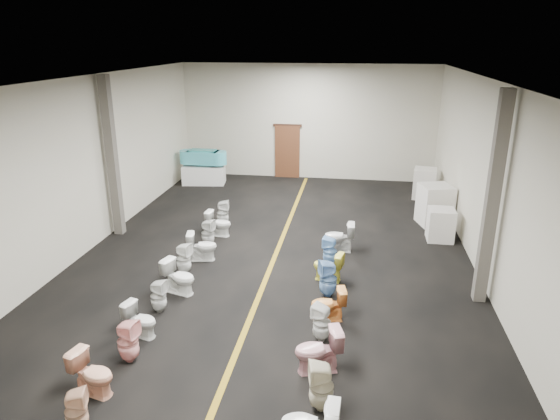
{
  "coord_description": "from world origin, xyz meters",
  "views": [
    {
      "loc": [
        1.97,
        -11.7,
        5.38
      ],
      "look_at": [
        -0.01,
        1.0,
        0.96
      ],
      "focal_mm": 32.0,
      "sensor_mm": 36.0,
      "label": 1
    }
  ],
  "objects_px": {
    "bathtub": "(203,157)",
    "toilet_left_9": "(208,233)",
    "appliance_crate_d": "(424,183)",
    "toilet_right_6": "(328,279)",
    "toilet_left_2": "(93,373)",
    "toilet_right_4": "(322,323)",
    "toilet_left_10": "(219,223)",
    "toilet_left_11": "(223,213)",
    "toilet_left_1": "(76,411)",
    "toilet_left_5": "(159,296)",
    "toilet_right_7": "(328,266)",
    "appliance_crate_a": "(441,225)",
    "toilet_right_2": "(321,386)",
    "toilet_left_4": "(141,320)",
    "toilet_right_8": "(330,251)",
    "display_table": "(204,175)",
    "appliance_crate_b": "(435,205)",
    "appliance_crate_c": "(429,198)",
    "toilet_left_8": "(202,246)",
    "toilet_left_6": "(179,277)",
    "toilet_right_9": "(339,237)",
    "toilet_right_5": "(328,305)",
    "toilet_left_7": "(184,259)",
    "toilet_right_3": "(318,351)"
  },
  "relations": [
    {
      "from": "appliance_crate_c",
      "to": "toilet_left_5",
      "type": "height_order",
      "value": "appliance_crate_c"
    },
    {
      "from": "toilet_left_8",
      "to": "toilet_right_9",
      "type": "height_order",
      "value": "toilet_right_9"
    },
    {
      "from": "appliance_crate_b",
      "to": "toilet_left_10",
      "type": "distance_m",
      "value": 6.54
    },
    {
      "from": "appliance_crate_c",
      "to": "toilet_right_4",
      "type": "distance_m",
      "value": 8.56
    },
    {
      "from": "toilet_left_5",
      "to": "toilet_right_2",
      "type": "bearing_deg",
      "value": -117.4
    },
    {
      "from": "toilet_left_4",
      "to": "toilet_right_8",
      "type": "distance_m",
      "value": 4.99
    },
    {
      "from": "toilet_right_5",
      "to": "toilet_left_2",
      "type": "bearing_deg",
      "value": -63.64
    },
    {
      "from": "display_table",
      "to": "toilet_left_5",
      "type": "distance_m",
      "value": 9.73
    },
    {
      "from": "toilet_left_2",
      "to": "toilet_left_6",
      "type": "bearing_deg",
      "value": 10.21
    },
    {
      "from": "toilet_left_8",
      "to": "toilet_left_10",
      "type": "height_order",
      "value": "toilet_left_8"
    },
    {
      "from": "toilet_left_2",
      "to": "toilet_right_4",
      "type": "height_order",
      "value": "toilet_right_4"
    },
    {
      "from": "appliance_crate_d",
      "to": "toilet_right_6",
      "type": "xyz_separation_m",
      "value": [
        -2.9,
        -7.73,
        -0.11
      ]
    },
    {
      "from": "toilet_left_2",
      "to": "toilet_left_5",
      "type": "xyz_separation_m",
      "value": [
        0.07,
        2.56,
        -0.01
      ]
    },
    {
      "from": "display_table",
      "to": "toilet_left_8",
      "type": "distance_m",
      "value": 7.21
    },
    {
      "from": "appliance_crate_a",
      "to": "toilet_left_5",
      "type": "xyz_separation_m",
      "value": [
        -6.31,
        -4.97,
        -0.1
      ]
    },
    {
      "from": "appliance_crate_a",
      "to": "toilet_left_1",
      "type": "relative_size",
      "value": 1.3
    },
    {
      "from": "toilet_left_10",
      "to": "toilet_left_11",
      "type": "bearing_deg",
      "value": 11.16
    },
    {
      "from": "display_table",
      "to": "toilet_right_8",
      "type": "distance_m",
      "value": 8.58
    },
    {
      "from": "appliance_crate_c",
      "to": "toilet_right_2",
      "type": "xyz_separation_m",
      "value": [
        -2.78,
        -9.9,
        -0.0
      ]
    },
    {
      "from": "toilet_left_5",
      "to": "toilet_right_8",
      "type": "relative_size",
      "value": 0.95
    },
    {
      "from": "toilet_left_6",
      "to": "toilet_left_11",
      "type": "height_order",
      "value": "toilet_left_11"
    },
    {
      "from": "toilet_right_8",
      "to": "appliance_crate_b",
      "type": "bearing_deg",
      "value": 150.81
    },
    {
      "from": "toilet_left_5",
      "to": "toilet_left_8",
      "type": "height_order",
      "value": "toilet_left_8"
    },
    {
      "from": "toilet_right_4",
      "to": "toilet_right_8",
      "type": "height_order",
      "value": "toilet_right_8"
    },
    {
      "from": "toilet_left_1",
      "to": "toilet_left_5",
      "type": "relative_size",
      "value": 0.97
    },
    {
      "from": "bathtub",
      "to": "toilet_left_2",
      "type": "xyz_separation_m",
      "value": [
        1.9,
        -12.1,
        -0.7
      ]
    },
    {
      "from": "toilet_right_4",
      "to": "toilet_left_10",
      "type": "bearing_deg",
      "value": -123.56
    },
    {
      "from": "appliance_crate_d",
      "to": "toilet_left_6",
      "type": "relative_size",
      "value": 1.4
    },
    {
      "from": "bathtub",
      "to": "toilet_right_6",
      "type": "xyz_separation_m",
      "value": [
        5.37,
        -8.33,
        -0.65
      ]
    },
    {
      "from": "toilet_left_11",
      "to": "toilet_right_7",
      "type": "bearing_deg",
      "value": -139.89
    },
    {
      "from": "toilet_left_4",
      "to": "toilet_right_4",
      "type": "distance_m",
      "value": 3.42
    },
    {
      "from": "appliance_crate_b",
      "to": "toilet_left_5",
      "type": "bearing_deg",
      "value": -135.26
    },
    {
      "from": "toilet_left_4",
      "to": "toilet_left_7",
      "type": "distance_m",
      "value": 2.69
    },
    {
      "from": "toilet_left_5",
      "to": "toilet_right_9",
      "type": "bearing_deg",
      "value": -37.12
    },
    {
      "from": "toilet_left_2",
      "to": "toilet_left_7",
      "type": "height_order",
      "value": "toilet_left_7"
    },
    {
      "from": "appliance_crate_a",
      "to": "toilet_left_11",
      "type": "distance_m",
      "value": 6.34
    },
    {
      "from": "appliance_crate_a",
      "to": "toilet_right_2",
      "type": "relative_size",
      "value": 1.1
    },
    {
      "from": "appliance_crate_a",
      "to": "toilet_left_10",
      "type": "height_order",
      "value": "appliance_crate_a"
    },
    {
      "from": "appliance_crate_d",
      "to": "toilet_right_6",
      "type": "bearing_deg",
      "value": -110.6
    },
    {
      "from": "toilet_left_4",
      "to": "toilet_right_6",
      "type": "relative_size",
      "value": 0.79
    },
    {
      "from": "display_table",
      "to": "appliance_crate_b",
      "type": "height_order",
      "value": "appliance_crate_b"
    },
    {
      "from": "toilet_left_1",
      "to": "toilet_right_4",
      "type": "xyz_separation_m",
      "value": [
        3.29,
        2.85,
        0.02
      ]
    },
    {
      "from": "toilet_left_1",
      "to": "toilet_left_8",
      "type": "relative_size",
      "value": 0.93
    },
    {
      "from": "bathtub",
      "to": "toilet_left_9",
      "type": "xyz_separation_m",
      "value": [
        1.96,
        -6.02,
        -0.69
      ]
    },
    {
      "from": "appliance_crate_d",
      "to": "toilet_left_10",
      "type": "distance_m",
      "value": 7.76
    },
    {
      "from": "bathtub",
      "to": "toilet_left_9",
      "type": "relative_size",
      "value": 2.44
    },
    {
      "from": "toilet_left_6",
      "to": "toilet_left_9",
      "type": "relative_size",
      "value": 1.01
    },
    {
      "from": "display_table",
      "to": "appliance_crate_b",
      "type": "relative_size",
      "value": 1.31
    },
    {
      "from": "toilet_left_4",
      "to": "toilet_right_4",
      "type": "height_order",
      "value": "toilet_right_4"
    },
    {
      "from": "toilet_left_1",
      "to": "toilet_right_3",
      "type": "xyz_separation_m",
      "value": [
        3.3,
        1.91,
        0.05
      ]
    }
  ]
}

